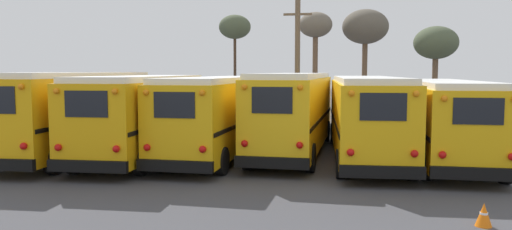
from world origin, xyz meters
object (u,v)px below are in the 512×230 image
at_px(bare_tree_1, 315,28).
at_px(school_bus_5, 443,117).
at_px(utility_pole, 297,60).
at_px(school_bus_0, 80,110).
at_px(traffic_cone, 484,215).
at_px(school_bus_2, 222,113).
at_px(bare_tree_2, 436,44).
at_px(school_bus_1, 144,113).
at_px(school_bus_3, 294,110).
at_px(bare_tree_0, 235,28).
at_px(school_bus_4, 366,114).
at_px(bare_tree_3, 365,28).

bearing_deg(bare_tree_1, school_bus_5, -73.87).
distance_m(utility_pole, bare_tree_1, 7.98).
xyz_separation_m(school_bus_0, traffic_cone, (13.55, -7.47, -1.57)).
height_order(school_bus_2, bare_tree_2, bare_tree_2).
relative_size(school_bus_1, utility_pole, 1.21).
height_order(school_bus_3, bare_tree_0, bare_tree_0).
bearing_deg(school_bus_4, traffic_cone, -76.13).
relative_size(school_bus_1, school_bus_3, 0.92).
bearing_deg(school_bus_5, utility_pole, 118.04).
xyz_separation_m(school_bus_1, utility_pole, (4.97, 13.34, 2.33)).
height_order(school_bus_1, bare_tree_1, bare_tree_1).
height_order(school_bus_2, bare_tree_1, bare_tree_1).
bearing_deg(school_bus_4, school_bus_3, 166.96).
xyz_separation_m(bare_tree_2, traffic_cone, (-4.19, -28.65, -5.22)).
distance_m(school_bus_5, bare_tree_2, 20.92).
distance_m(school_bus_0, bare_tree_2, 27.88).
bearing_deg(traffic_cone, school_bus_0, 151.15).
xyz_separation_m(school_bus_0, bare_tree_2, (17.75, 21.18, 3.65)).
distance_m(school_bus_4, bare_tree_0, 25.58).
height_order(school_bus_2, utility_pole, utility_pole).
distance_m(bare_tree_2, traffic_cone, 29.42).
relative_size(school_bus_1, bare_tree_0, 1.16).
bearing_deg(bare_tree_2, school_bus_1, -124.78).
relative_size(bare_tree_0, bare_tree_2, 1.21).
xyz_separation_m(school_bus_5, bare_tree_1, (-5.69, 19.68, 5.06)).
height_order(school_bus_5, bare_tree_3, bare_tree_3).
bearing_deg(school_bus_1, school_bus_4, 8.36).
xyz_separation_m(utility_pole, traffic_cone, (5.72, -20.56, -3.83)).
height_order(school_bus_5, bare_tree_0, bare_tree_0).
bearing_deg(school_bus_5, school_bus_1, -174.27).
relative_size(school_bus_0, school_bus_3, 1.02).
xyz_separation_m(bare_tree_0, bare_tree_1, (7.09, -3.38, -0.41)).
bearing_deg(bare_tree_1, traffic_cone, -80.05).
bearing_deg(school_bus_1, bare_tree_2, 55.22).
height_order(school_bus_4, bare_tree_1, bare_tree_1).
bearing_deg(utility_pole, bare_tree_3, 64.03).
distance_m(school_bus_0, bare_tree_3, 26.47).
bearing_deg(school_bus_2, utility_pole, 80.18).
xyz_separation_m(bare_tree_0, bare_tree_2, (16.21, -2.78, -1.66)).
height_order(bare_tree_0, bare_tree_1, bare_tree_0).
height_order(school_bus_1, bare_tree_0, bare_tree_0).
distance_m(school_bus_2, school_bus_5, 8.60).
bearing_deg(utility_pole, school_bus_1, -110.42).
height_order(school_bus_5, utility_pole, utility_pole).
xyz_separation_m(school_bus_2, school_bus_5, (8.60, -0.05, -0.05)).
bearing_deg(bare_tree_2, school_bus_2, -120.71).
bearing_deg(school_bus_3, bare_tree_2, 64.86).
xyz_separation_m(school_bus_4, traffic_cone, (2.09, -8.48, -1.46)).
distance_m(school_bus_4, bare_tree_3, 22.38).
bearing_deg(bare_tree_1, school_bus_4, -81.77).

